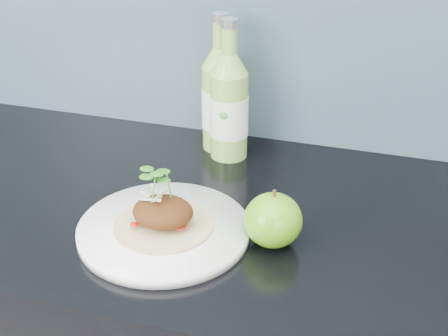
{
  "coord_description": "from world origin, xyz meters",
  "views": [
    {
      "loc": [
        0.28,
        0.85,
        1.46
      ],
      "look_at": [
        0.04,
        1.66,
        1.0
      ],
      "focal_mm": 50.0,
      "sensor_mm": 36.0,
      "label": 1
    }
  ],
  "objects_px": {
    "dinner_plate": "(164,230)",
    "cider_bottle_right": "(229,107)",
    "green_apple": "(273,220)",
    "cider_bottle_left": "(221,99)"
  },
  "relations": [
    {
      "from": "dinner_plate",
      "to": "cider_bottle_right",
      "type": "relative_size",
      "value": 1.22
    },
    {
      "from": "dinner_plate",
      "to": "cider_bottle_right",
      "type": "height_order",
      "value": "cider_bottle_right"
    },
    {
      "from": "green_apple",
      "to": "cider_bottle_right",
      "type": "relative_size",
      "value": 0.38
    },
    {
      "from": "cider_bottle_left",
      "to": "green_apple",
      "type": "bearing_deg",
      "value": -64.47
    },
    {
      "from": "dinner_plate",
      "to": "cider_bottle_left",
      "type": "distance_m",
      "value": 0.33
    },
    {
      "from": "green_apple",
      "to": "cider_bottle_right",
      "type": "xyz_separation_m",
      "value": [
        -0.15,
        0.26,
        0.06
      ]
    },
    {
      "from": "dinner_plate",
      "to": "green_apple",
      "type": "distance_m",
      "value": 0.17
    },
    {
      "from": "green_apple",
      "to": "cider_bottle_left",
      "type": "bearing_deg",
      "value": 120.66
    },
    {
      "from": "green_apple",
      "to": "cider_bottle_right",
      "type": "height_order",
      "value": "cider_bottle_right"
    },
    {
      "from": "dinner_plate",
      "to": "green_apple",
      "type": "relative_size",
      "value": 3.19
    }
  ]
}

